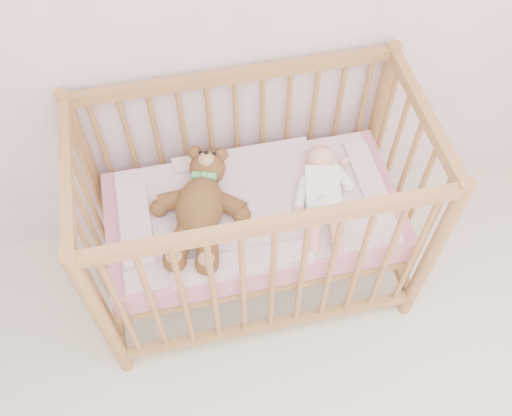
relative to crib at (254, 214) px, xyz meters
name	(u,v)px	position (x,y,z in m)	size (l,w,h in m)	color
crib	(254,214)	(0.00, 0.00, 0.00)	(1.36, 0.76, 1.00)	#A27B45
mattress	(254,216)	(0.00, 0.00, -0.01)	(1.22, 0.62, 0.13)	pink
blanket	(253,206)	(0.00, 0.00, 0.06)	(1.10, 0.58, 0.06)	pink
baby	(323,188)	(0.28, -0.02, 0.14)	(0.26, 0.53, 0.13)	white
teddy_bear	(200,208)	(-0.22, -0.02, 0.15)	(0.42, 0.59, 0.16)	brown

